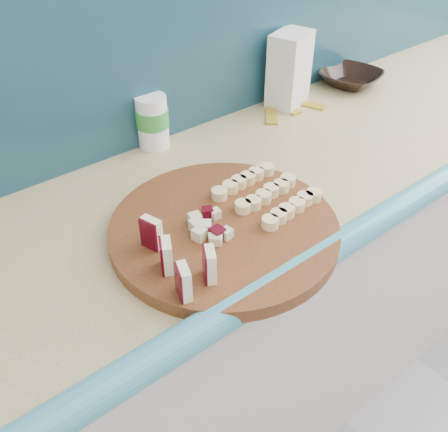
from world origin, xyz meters
TOP-DOWN VIEW (x-y plane):
  - kitchen_counter at (0.10, 1.50)m, footprint 2.20×0.63m
  - backsplash at (0.10, 1.79)m, footprint 2.20×0.02m
  - cutting_board at (-0.39, 1.37)m, footprint 0.50×0.50m
  - apple_wedges at (-0.54, 1.31)m, footprint 0.08×0.18m
  - apple_chunks at (-0.42, 1.36)m, footprint 0.07×0.08m
  - banana_slices at (-0.26, 1.38)m, footprint 0.18×0.18m
  - brown_bowl at (0.39, 1.70)m, footprint 0.22×0.22m
  - flour_bag at (0.14, 1.72)m, footprint 0.14×0.12m
  - canister at (-0.30, 1.76)m, footprint 0.08×0.08m
  - banana_peel at (0.12, 1.71)m, footprint 0.22×0.19m

SIDE VIEW (x-z plane):
  - kitchen_counter at x=0.10m, z-range 0.00..0.91m
  - banana_peel at x=0.12m, z-range 0.91..0.92m
  - cutting_board at x=-0.39m, z-range 0.91..0.94m
  - brown_bowl at x=0.39m, z-range 0.91..0.96m
  - banana_slices at x=-0.26m, z-range 0.94..0.96m
  - apple_chunks at x=-0.42m, z-range 0.94..0.96m
  - apple_wedges at x=-0.54m, z-range 0.94..1.00m
  - canister at x=-0.30m, z-range 0.91..1.05m
  - flour_bag at x=0.14m, z-range 0.91..1.12m
  - backsplash at x=0.10m, z-range 0.91..1.41m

